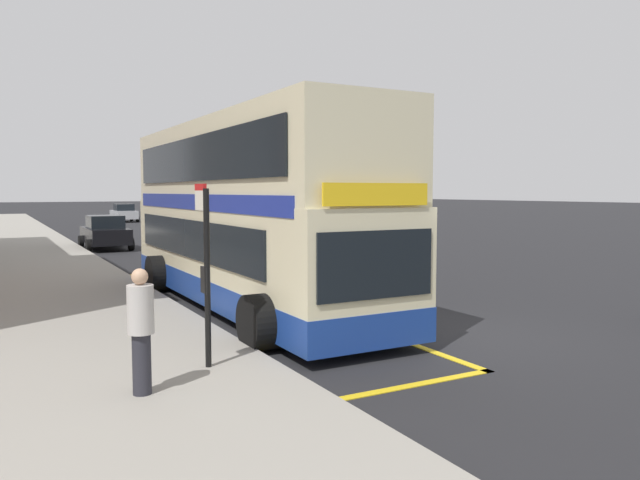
# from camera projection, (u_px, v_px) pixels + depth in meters

# --- Properties ---
(ground_plane) EXTENTS (260.00, 260.00, 0.00)m
(ground_plane) POSITION_uv_depth(u_px,v_px,m) (125.00, 233.00, 39.79)
(ground_plane) COLOR black
(pavement_near) EXTENTS (6.00, 76.00, 0.14)m
(pavement_near) POSITION_uv_depth(u_px,v_px,m) (5.00, 236.00, 36.43)
(pavement_near) COLOR gray
(pavement_near) RESTS_ON ground
(double_decker_bus) EXTENTS (3.20, 11.30, 4.40)m
(double_decker_bus) POSITION_uv_depth(u_px,v_px,m) (245.00, 221.00, 14.53)
(double_decker_bus) COLOR beige
(double_decker_bus) RESTS_ON ground
(bus_bay_markings) EXTENTS (2.87, 13.82, 0.01)m
(bus_bay_markings) POSITION_uv_depth(u_px,v_px,m) (241.00, 306.00, 14.64)
(bus_bay_markings) COLOR gold
(bus_bay_markings) RESTS_ON ground
(bus_stop_sign) EXTENTS (0.09, 0.51, 2.74)m
(bus_stop_sign) POSITION_uv_depth(u_px,v_px,m) (205.00, 260.00, 9.03)
(bus_stop_sign) COLOR black
(bus_stop_sign) RESTS_ON pavement_near
(parked_car_silver_distant) EXTENTS (2.09, 4.20, 1.62)m
(parked_car_silver_distant) POSITION_uv_depth(u_px,v_px,m) (124.00, 213.00, 54.85)
(parked_car_silver_distant) COLOR #B2B5BA
(parked_car_silver_distant) RESTS_ON ground
(parked_car_black_kerbside) EXTENTS (2.09, 4.20, 1.62)m
(parked_car_black_kerbside) POSITION_uv_depth(u_px,v_px,m) (105.00, 232.00, 29.00)
(parked_car_black_kerbside) COLOR black
(parked_car_black_kerbside) RESTS_ON ground
(pedestrian_waiting_near_sign) EXTENTS (0.34, 0.34, 1.64)m
(pedestrian_waiting_near_sign) POSITION_uv_depth(u_px,v_px,m) (141.00, 326.00, 7.80)
(pedestrian_waiting_near_sign) COLOR #26262D
(pedestrian_waiting_near_sign) RESTS_ON pavement_near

